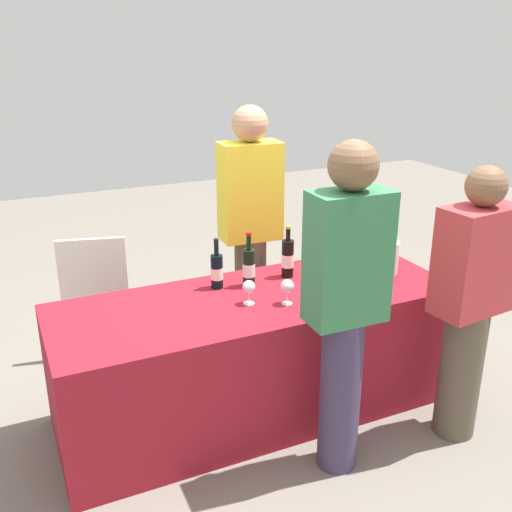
# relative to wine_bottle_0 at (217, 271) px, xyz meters

# --- Properties ---
(ground_plane) EXTENTS (12.00, 12.00, 0.00)m
(ground_plane) POSITION_rel_wine_bottle_0_xyz_m (0.16, -0.22, -0.87)
(ground_plane) COLOR slate
(tasting_table) EXTENTS (2.34, 0.83, 0.76)m
(tasting_table) POSITION_rel_wine_bottle_0_xyz_m (0.16, -0.22, -0.49)
(tasting_table) COLOR maroon
(tasting_table) RESTS_ON ground_plane
(wine_bottle_0) EXTENTS (0.07, 0.07, 0.31)m
(wine_bottle_0) POSITION_rel_wine_bottle_0_xyz_m (0.00, 0.00, 0.00)
(wine_bottle_0) COLOR black
(wine_bottle_0) RESTS_ON tasting_table
(wine_bottle_1) EXTENTS (0.07, 0.07, 0.33)m
(wine_bottle_1) POSITION_rel_wine_bottle_0_xyz_m (0.18, -0.05, 0.01)
(wine_bottle_1) COLOR black
(wine_bottle_1) RESTS_ON tasting_table
(wine_bottle_2) EXTENTS (0.08, 0.08, 0.33)m
(wine_bottle_2) POSITION_rel_wine_bottle_0_xyz_m (0.46, -0.02, 0.01)
(wine_bottle_2) COLOR black
(wine_bottle_2) RESTS_ON tasting_table
(wine_bottle_3) EXTENTS (0.07, 0.07, 0.31)m
(wine_bottle_3) POSITION_rel_wine_bottle_0_xyz_m (0.66, -0.14, 0.01)
(wine_bottle_3) COLOR black
(wine_bottle_3) RESTS_ON tasting_table
(wine_bottle_4) EXTENTS (0.07, 0.07, 0.32)m
(wine_bottle_4) POSITION_rel_wine_bottle_0_xyz_m (0.78, -0.13, 0.01)
(wine_bottle_4) COLOR black
(wine_bottle_4) RESTS_ON tasting_table
(wine_glass_0) EXTENTS (0.07, 0.07, 0.14)m
(wine_glass_0) POSITION_rel_wine_bottle_0_xyz_m (0.08, -0.28, -0.01)
(wine_glass_0) COLOR silver
(wine_glass_0) RESTS_ON tasting_table
(wine_glass_1) EXTENTS (0.07, 0.07, 0.15)m
(wine_glass_1) POSITION_rel_wine_bottle_0_xyz_m (0.27, -0.38, -0.00)
(wine_glass_1) COLOR silver
(wine_glass_1) RESTS_ON tasting_table
(wine_glass_2) EXTENTS (0.06, 0.06, 0.13)m
(wine_glass_2) POSITION_rel_wine_bottle_0_xyz_m (0.98, -0.32, -0.02)
(wine_glass_2) COLOR silver
(wine_glass_2) RESTS_ON tasting_table
(ice_bucket) EXTENTS (0.19, 0.19, 0.20)m
(ice_bucket) POSITION_rel_wine_bottle_0_xyz_m (1.05, -0.20, -0.01)
(ice_bucket) COLOR silver
(ice_bucket) RESTS_ON tasting_table
(server_pouring) EXTENTS (0.41, 0.25, 1.76)m
(server_pouring) POSITION_rel_wine_bottle_0_xyz_m (0.42, 0.45, 0.10)
(server_pouring) COLOR brown
(server_pouring) RESTS_ON ground_plane
(guest_0) EXTENTS (0.39, 0.23, 1.74)m
(guest_0) POSITION_rel_wine_bottle_0_xyz_m (0.34, -0.84, 0.09)
(guest_0) COLOR #3F3351
(guest_0) RESTS_ON ground_plane
(guest_1) EXTENTS (0.45, 0.28, 1.57)m
(guest_1) POSITION_rel_wine_bottle_0_xyz_m (1.11, -0.89, -0.03)
(guest_1) COLOR brown
(guest_1) RESTS_ON ground_plane
(menu_board) EXTENTS (0.46, 0.14, 0.89)m
(menu_board) POSITION_rel_wine_bottle_0_xyz_m (-0.59, 0.85, -0.42)
(menu_board) COLOR white
(menu_board) RESTS_ON ground_plane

